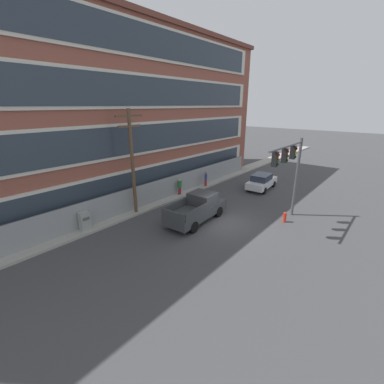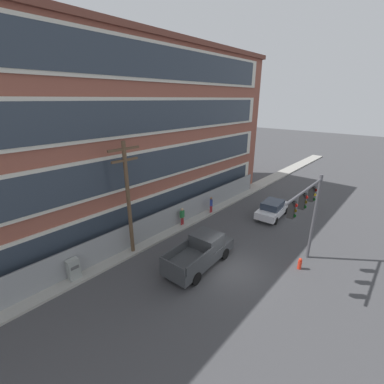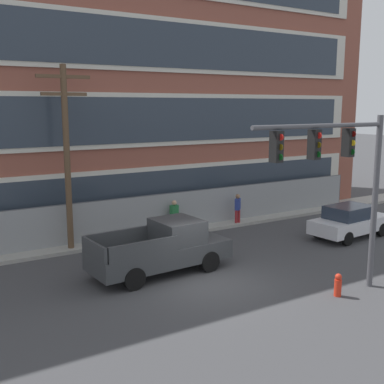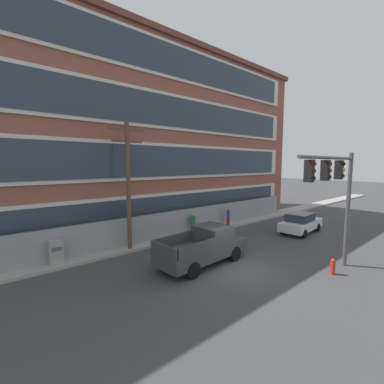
{
  "view_description": "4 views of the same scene",
  "coord_description": "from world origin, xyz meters",
  "px_view_note": "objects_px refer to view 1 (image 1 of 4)",
  "views": [
    {
      "loc": [
        -14.43,
        -8.91,
        8.14
      ],
      "look_at": [
        -0.53,
        2.71,
        1.95
      ],
      "focal_mm": 24.0,
      "sensor_mm": 36.0,
      "label": 1
    },
    {
      "loc": [
        -11.95,
        -7.15,
        10.31
      ],
      "look_at": [
        1.02,
        4.33,
        4.0
      ],
      "focal_mm": 24.0,
      "sensor_mm": 36.0,
      "label": 2
    },
    {
      "loc": [
        -9.04,
        -13.48,
        6.24
      ],
      "look_at": [
        2.4,
        5.11,
        2.31
      ],
      "focal_mm": 45.0,
      "sensor_mm": 36.0,
      "label": 3
    },
    {
      "loc": [
        -10.02,
        -7.89,
        5.36
      ],
      "look_at": [
        0.48,
        4.52,
        3.58
      ],
      "focal_mm": 24.0,
      "sensor_mm": 36.0,
      "label": 4
    }
  ],
  "objects_px": {
    "sedan_white": "(262,181)",
    "pedestrian_near_cabinet": "(206,178)",
    "traffic_signal_mast": "(290,164)",
    "fire_hydrant": "(285,217)",
    "utility_pole_near_corner": "(132,159)",
    "electrical_cabinet": "(85,222)",
    "pickup_truck_dark_grey": "(198,208)",
    "pedestrian_by_fence": "(180,186)"
  },
  "relations": [
    {
      "from": "electrical_cabinet",
      "to": "fire_hydrant",
      "type": "xyz_separation_m",
      "value": [
        10.07,
        -9.74,
        -0.33
      ]
    },
    {
      "from": "traffic_signal_mast",
      "to": "sedan_white",
      "type": "bearing_deg",
      "value": 37.06
    },
    {
      "from": "pedestrian_near_cabinet",
      "to": "traffic_signal_mast",
      "type": "bearing_deg",
      "value": -107.81
    },
    {
      "from": "traffic_signal_mast",
      "to": "pedestrian_near_cabinet",
      "type": "bearing_deg",
      "value": 72.19
    },
    {
      "from": "traffic_signal_mast",
      "to": "pedestrian_by_fence",
      "type": "distance_m",
      "value": 10.22
    },
    {
      "from": "traffic_signal_mast",
      "to": "utility_pole_near_corner",
      "type": "distance_m",
      "value": 11.17
    },
    {
      "from": "electrical_cabinet",
      "to": "traffic_signal_mast",
      "type": "bearing_deg",
      "value": -44.12
    },
    {
      "from": "traffic_signal_mast",
      "to": "sedan_white",
      "type": "xyz_separation_m",
      "value": [
        6.23,
        4.71,
        -3.54
      ]
    },
    {
      "from": "utility_pole_near_corner",
      "to": "electrical_cabinet",
      "type": "bearing_deg",
      "value": 177.26
    },
    {
      "from": "pedestrian_by_fence",
      "to": "fire_hydrant",
      "type": "bearing_deg",
      "value": -85.64
    },
    {
      "from": "electrical_cabinet",
      "to": "pedestrian_near_cabinet",
      "type": "bearing_deg",
      "value": -1.48
    },
    {
      "from": "traffic_signal_mast",
      "to": "sedan_white",
      "type": "distance_m",
      "value": 8.58
    },
    {
      "from": "pedestrian_near_cabinet",
      "to": "pedestrian_by_fence",
      "type": "distance_m",
      "value": 3.67
    },
    {
      "from": "sedan_white",
      "to": "utility_pole_near_corner",
      "type": "xyz_separation_m",
      "value": [
        -12.12,
        4.78,
        3.56
      ]
    },
    {
      "from": "pickup_truck_dark_grey",
      "to": "pedestrian_by_fence",
      "type": "bearing_deg",
      "value": 56.15
    },
    {
      "from": "pickup_truck_dark_grey",
      "to": "sedan_white",
      "type": "xyz_separation_m",
      "value": [
        9.99,
        -0.3,
        -0.14
      ]
    },
    {
      "from": "sedan_white",
      "to": "pedestrian_by_fence",
      "type": "bearing_deg",
      "value": 144.46
    },
    {
      "from": "utility_pole_near_corner",
      "to": "fire_hydrant",
      "type": "relative_size",
      "value": 10.13
    },
    {
      "from": "electrical_cabinet",
      "to": "pedestrian_near_cabinet",
      "type": "relative_size",
      "value": 0.84
    },
    {
      "from": "pickup_truck_dark_grey",
      "to": "pedestrian_near_cabinet",
      "type": "height_order",
      "value": "pickup_truck_dark_grey"
    },
    {
      "from": "fire_hydrant",
      "to": "utility_pole_near_corner",
      "type": "bearing_deg",
      "value": 122.04
    },
    {
      "from": "pickup_truck_dark_grey",
      "to": "utility_pole_near_corner",
      "type": "xyz_separation_m",
      "value": [
        -2.13,
        4.48,
        3.42
      ]
    },
    {
      "from": "electrical_cabinet",
      "to": "utility_pole_near_corner",
      "type": "bearing_deg",
      "value": -2.74
    },
    {
      "from": "sedan_white",
      "to": "pedestrian_near_cabinet",
      "type": "height_order",
      "value": "pedestrian_near_cabinet"
    },
    {
      "from": "sedan_white",
      "to": "traffic_signal_mast",
      "type": "bearing_deg",
      "value": -142.94
    },
    {
      "from": "pedestrian_near_cabinet",
      "to": "pickup_truck_dark_grey",
      "type": "bearing_deg",
      "value": -147.3
    },
    {
      "from": "traffic_signal_mast",
      "to": "pedestrian_near_cabinet",
      "type": "distance_m",
      "value": 10.38
    },
    {
      "from": "traffic_signal_mast",
      "to": "electrical_cabinet",
      "type": "bearing_deg",
      "value": 135.88
    },
    {
      "from": "pedestrian_near_cabinet",
      "to": "pedestrian_by_fence",
      "type": "xyz_separation_m",
      "value": [
        -3.66,
        0.28,
        0.0
      ]
    },
    {
      "from": "pedestrian_by_fence",
      "to": "pickup_truck_dark_grey",
      "type": "bearing_deg",
      "value": -123.85
    },
    {
      "from": "pedestrian_by_fence",
      "to": "sedan_white",
      "type": "bearing_deg",
      "value": -35.54
    },
    {
      "from": "electrical_cabinet",
      "to": "pedestrian_by_fence",
      "type": "xyz_separation_m",
      "value": [
        9.33,
        -0.05,
        0.26
      ]
    },
    {
      "from": "electrical_cabinet",
      "to": "fire_hydrant",
      "type": "bearing_deg",
      "value": -44.04
    },
    {
      "from": "pickup_truck_dark_grey",
      "to": "pedestrian_by_fence",
      "type": "relative_size",
      "value": 3.28
    },
    {
      "from": "pickup_truck_dark_grey",
      "to": "pedestrian_near_cabinet",
      "type": "distance_m",
      "value": 8.03
    },
    {
      "from": "utility_pole_near_corner",
      "to": "fire_hydrant",
      "type": "xyz_separation_m",
      "value": [
        5.97,
        -9.54,
        -3.98
      ]
    },
    {
      "from": "sedan_white",
      "to": "pickup_truck_dark_grey",
      "type": "bearing_deg",
      "value": 178.28
    },
    {
      "from": "fire_hydrant",
      "to": "sedan_white",
      "type": "bearing_deg",
      "value": 37.74
    },
    {
      "from": "traffic_signal_mast",
      "to": "fire_hydrant",
      "type": "bearing_deg",
      "value": -32.75
    },
    {
      "from": "sedan_white",
      "to": "utility_pole_near_corner",
      "type": "height_order",
      "value": "utility_pole_near_corner"
    },
    {
      "from": "pickup_truck_dark_grey",
      "to": "sedan_white",
      "type": "distance_m",
      "value": 10.0
    },
    {
      "from": "pickup_truck_dark_grey",
      "to": "electrical_cabinet",
      "type": "bearing_deg",
      "value": 143.11
    }
  ]
}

